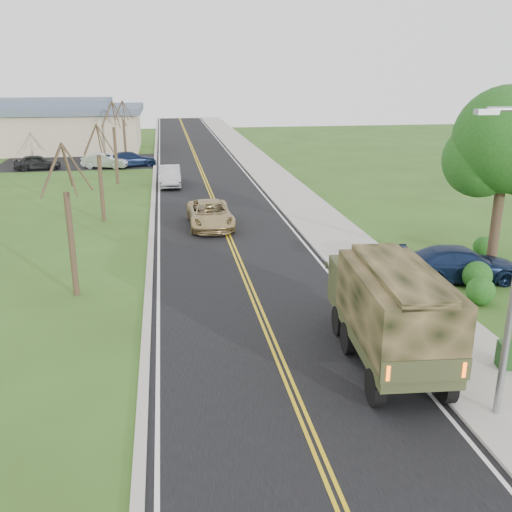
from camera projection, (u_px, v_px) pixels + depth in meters
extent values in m
plane|color=#2E4A18|center=(305.00, 422.00, 14.64)|extent=(160.00, 160.00, 0.00)
cube|color=black|center=(201.00, 169.00, 52.19)|extent=(8.00, 120.00, 0.01)
cube|color=#9E998E|center=(245.00, 167.00, 52.80)|extent=(0.30, 120.00, 0.12)
cube|color=#9E998E|center=(264.00, 167.00, 53.07)|extent=(3.20, 120.00, 0.10)
cube|color=#9E998E|center=(155.00, 170.00, 51.55)|extent=(0.30, 120.00, 0.10)
cube|color=gray|center=(487.00, 112.00, 12.33)|extent=(0.50, 0.22, 0.12)
cylinder|color=#38281C|center=(497.00, 217.00, 24.91)|extent=(0.44, 0.44, 5.04)
sphere|color=#1B4614|center=(507.00, 140.00, 23.88)|extent=(4.50, 4.50, 4.50)
sphere|color=#1B4614|center=(481.00, 160.00, 24.50)|extent=(3.24, 3.24, 3.24)
cylinder|color=#38281C|center=(72.00, 245.00, 22.32)|extent=(0.24, 0.24, 4.20)
cylinder|color=#38281C|center=(77.00, 167.00, 21.58)|extent=(1.01, 0.33, 1.90)
cylinder|color=#38281C|center=(67.00, 167.00, 21.99)|extent=(0.13, 1.29, 1.74)
cylinder|color=#38281C|center=(52.00, 167.00, 21.48)|extent=(0.98, 0.43, 1.90)
cylinder|color=#38281C|center=(51.00, 172.00, 20.90)|extent=(0.79, 1.05, 1.77)
cylinder|color=#38281C|center=(69.00, 169.00, 21.04)|extent=(0.58, 0.90, 1.90)
cylinder|color=#38281C|center=(101.00, 188.00, 33.63)|extent=(0.24, 0.24, 3.96)
cylinder|color=#38281C|center=(106.00, 139.00, 32.92)|extent=(0.96, 0.32, 1.79)
cylinder|color=#38281C|center=(99.00, 140.00, 33.32)|extent=(0.12, 1.22, 1.65)
cylinder|color=#38281C|center=(90.00, 139.00, 32.84)|extent=(0.93, 0.41, 1.79)
cylinder|color=#38281C|center=(90.00, 142.00, 32.29)|extent=(0.75, 0.99, 1.67)
cylinder|color=#38281C|center=(101.00, 140.00, 32.42)|extent=(0.55, 0.85, 1.80)
cylinder|color=#38281C|center=(116.00, 156.00, 44.82)|extent=(0.24, 0.24, 4.44)
cylinder|color=#38281C|center=(120.00, 114.00, 44.03)|extent=(1.07, 0.35, 2.00)
cylinder|color=#38281C|center=(114.00, 115.00, 44.47)|extent=(0.13, 1.36, 1.84)
cylinder|color=#38281C|center=(106.00, 114.00, 43.93)|extent=(1.03, 0.46, 2.00)
cylinder|color=#38281C|center=(107.00, 116.00, 43.32)|extent=(0.83, 1.10, 1.87)
cylinder|color=#38281C|center=(116.00, 114.00, 43.46)|extent=(0.61, 0.95, 2.01)
cylinder|color=#38281C|center=(125.00, 141.00, 56.14)|extent=(0.24, 0.24, 4.08)
cylinder|color=#38281C|center=(128.00, 110.00, 55.42)|extent=(0.99, 0.33, 1.84)
cylinder|color=#38281C|center=(123.00, 110.00, 55.82)|extent=(0.13, 1.25, 1.69)
cylinder|color=#38281C|center=(118.00, 110.00, 55.32)|extent=(0.95, 0.42, 1.85)
cylinder|color=#38281C|center=(118.00, 111.00, 54.76)|extent=(0.77, 1.02, 1.72)
cylinder|color=#38281C|center=(125.00, 110.00, 54.89)|extent=(0.57, 0.88, 1.85)
cube|color=tan|center=(48.00, 131.00, 64.15)|extent=(20.00, 12.00, 4.20)
cube|color=#475466|center=(46.00, 109.00, 63.41)|extent=(21.00, 13.00, 0.70)
cube|color=#475466|center=(45.00, 103.00, 63.20)|extent=(14.00, 8.00, 0.90)
cube|color=black|center=(95.00, 162.00, 56.32)|extent=(18.00, 10.00, 0.02)
cylinder|color=black|center=(375.00, 387.00, 15.27)|extent=(0.40, 1.05, 1.03)
cylinder|color=black|center=(446.00, 384.00, 15.44)|extent=(0.40, 1.05, 1.03)
cylinder|color=black|center=(349.00, 338.00, 18.10)|extent=(0.40, 1.05, 1.03)
cylinder|color=black|center=(409.00, 336.00, 18.26)|extent=(0.40, 1.05, 1.03)
cylinder|color=black|center=(339.00, 321.00, 19.33)|extent=(0.40, 1.05, 1.03)
cylinder|color=black|center=(396.00, 319.00, 19.50)|extent=(0.40, 1.05, 1.03)
cube|color=#373C21|center=(385.00, 331.00, 17.51)|extent=(2.70, 6.67, 0.33)
cube|color=#373C21|center=(366.00, 280.00, 19.51)|extent=(2.36, 1.93, 1.30)
cube|color=black|center=(360.00, 267.00, 20.25)|extent=(2.05, 0.22, 0.65)
cube|color=#373C21|center=(394.00, 336.00, 16.68)|extent=(2.68, 5.09, 0.14)
cube|color=black|center=(396.00, 305.00, 16.38)|extent=(2.68, 5.09, 1.86)
cube|color=black|center=(399.00, 273.00, 16.08)|extent=(1.84, 5.03, 0.23)
cube|color=#373C21|center=(426.00, 371.00, 14.27)|extent=(2.33, 0.28, 0.61)
cube|color=#FF590C|center=(388.00, 373.00, 14.14)|extent=(0.10, 0.04, 0.42)
cube|color=#FF590C|center=(464.00, 370.00, 14.30)|extent=(0.10, 0.04, 0.42)
imported|color=tan|center=(210.00, 214.00, 32.76)|extent=(2.55, 5.35, 1.47)
imported|color=silver|center=(170.00, 176.00, 44.46)|extent=(1.65, 4.69, 1.54)
imported|color=#101D3B|center=(461.00, 264.00, 24.36)|extent=(5.25, 2.67, 1.46)
cube|color=#1B4619|center=(508.00, 355.00, 17.03)|extent=(0.70, 0.62, 0.80)
imported|color=black|center=(37.00, 162.00, 51.65)|extent=(4.23, 2.11, 1.38)
imported|color=#BCBCC1|center=(105.00, 161.00, 52.56)|extent=(4.44, 2.58, 1.38)
imported|color=#0E1935|center=(131.00, 159.00, 53.54)|extent=(5.10, 3.27, 1.37)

